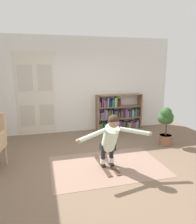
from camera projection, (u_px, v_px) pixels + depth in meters
name	position (u px, v px, depth m)	size (l,w,h in m)	color
ground_plane	(101.00, 166.00, 4.43)	(7.20, 7.20, 0.00)	brown
back_wall	(78.00, 85.00, 6.58)	(6.00, 0.10, 2.90)	silver
double_door	(36.00, 94.00, 6.25)	(1.22, 0.05, 2.45)	beige
rug	(107.00, 166.00, 4.43)	(2.30, 1.53, 0.01)	#8E6E5E
bookshelf	(117.00, 115.00, 6.90)	(1.49, 0.30, 1.14)	#836448
potted_plant	(166.00, 123.00, 5.49)	(0.44, 0.38, 1.02)	brown
skis_pair	(107.00, 164.00, 4.45)	(0.30, 0.95, 0.07)	#493424
person_skier	(110.00, 137.00, 4.11)	(1.48, 0.63, 1.09)	white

